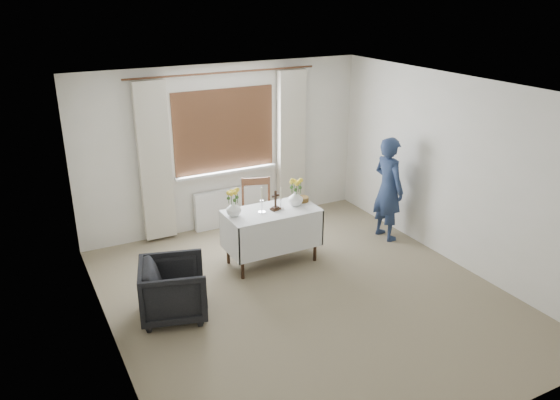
# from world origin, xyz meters

# --- Properties ---
(ground) EXTENTS (5.00, 5.00, 0.00)m
(ground) POSITION_xyz_m (0.00, 0.00, 0.00)
(ground) COLOR gray
(ground) RESTS_ON ground
(altar_table) EXTENTS (1.24, 0.64, 0.76)m
(altar_table) POSITION_xyz_m (0.04, 1.00, 0.38)
(altar_table) COLOR white
(altar_table) RESTS_ON ground
(wooden_chair) EXTENTS (0.56, 0.56, 0.97)m
(wooden_chair) POSITION_xyz_m (0.12, 1.58, 0.49)
(wooden_chair) COLOR brown
(wooden_chair) RESTS_ON ground
(armchair) EXTENTS (0.90, 0.89, 0.67)m
(armchair) POSITION_xyz_m (-1.53, 0.35, 0.33)
(armchair) COLOR black
(armchair) RESTS_ON ground
(person) EXTENTS (0.39, 0.58, 1.54)m
(person) POSITION_xyz_m (1.91, 0.93, 0.77)
(person) COLOR navy
(person) RESTS_ON ground
(radiator) EXTENTS (1.10, 0.10, 0.60)m
(radiator) POSITION_xyz_m (0.00, 2.42, 0.30)
(radiator) COLOR white
(radiator) RESTS_ON ground
(wooden_cross) EXTENTS (0.14, 0.11, 0.27)m
(wooden_cross) POSITION_xyz_m (0.09, 0.99, 0.90)
(wooden_cross) COLOR black
(wooden_cross) RESTS_ON altar_table
(candlestick_left) EXTENTS (0.11, 0.11, 0.35)m
(candlestick_left) POSITION_xyz_m (-0.11, 0.99, 0.94)
(candlestick_left) COLOR white
(candlestick_left) RESTS_ON altar_table
(candlestick_right) EXTENTS (0.12, 0.12, 0.31)m
(candlestick_right) POSITION_xyz_m (0.16, 0.97, 0.92)
(candlestick_right) COLOR white
(candlestick_right) RESTS_ON altar_table
(flower_vase_left) EXTENTS (0.25, 0.25, 0.20)m
(flower_vase_left) POSITION_xyz_m (-0.47, 1.06, 0.86)
(flower_vase_left) COLOR white
(flower_vase_left) RESTS_ON altar_table
(flower_vase_right) EXTENTS (0.21, 0.21, 0.21)m
(flower_vase_right) POSITION_xyz_m (0.41, 1.01, 0.87)
(flower_vase_right) COLOR white
(flower_vase_right) RESTS_ON altar_table
(wicker_basket) EXTENTS (0.22, 0.22, 0.07)m
(wicker_basket) POSITION_xyz_m (0.56, 1.09, 0.79)
(wicker_basket) COLOR brown
(wicker_basket) RESTS_ON altar_table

